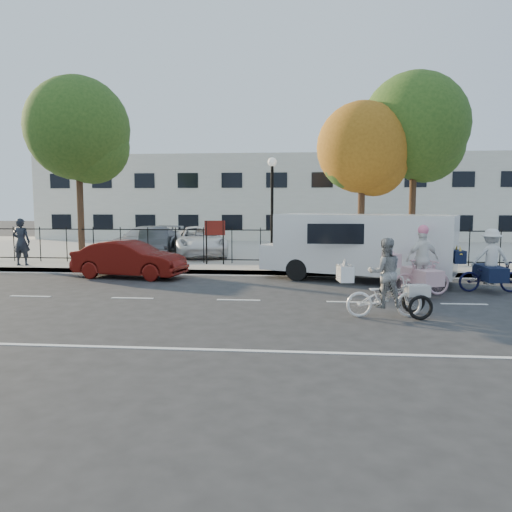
# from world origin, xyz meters

# --- Properties ---
(ground) EXTENTS (120.00, 120.00, 0.00)m
(ground) POSITION_xyz_m (0.00, 0.00, 0.00)
(ground) COLOR #333334
(road_markings) EXTENTS (60.00, 9.52, 0.01)m
(road_markings) POSITION_xyz_m (0.00, 0.00, 0.01)
(road_markings) COLOR silver
(road_markings) RESTS_ON ground
(curb) EXTENTS (60.00, 0.10, 0.15)m
(curb) POSITION_xyz_m (0.00, 5.05, 0.07)
(curb) COLOR #A8A399
(curb) RESTS_ON ground
(sidewalk) EXTENTS (60.00, 2.20, 0.15)m
(sidewalk) POSITION_xyz_m (0.00, 6.10, 0.07)
(sidewalk) COLOR #A8A399
(sidewalk) RESTS_ON ground
(parking_lot) EXTENTS (60.00, 15.60, 0.15)m
(parking_lot) POSITION_xyz_m (0.00, 15.00, 0.07)
(parking_lot) COLOR #A8A399
(parking_lot) RESTS_ON ground
(iron_fence) EXTENTS (58.00, 0.06, 1.50)m
(iron_fence) POSITION_xyz_m (0.00, 7.20, 0.90)
(iron_fence) COLOR black
(iron_fence) RESTS_ON sidewalk
(building) EXTENTS (34.00, 10.00, 6.00)m
(building) POSITION_xyz_m (0.00, 25.00, 3.00)
(building) COLOR silver
(building) RESTS_ON ground
(lamppost) EXTENTS (0.36, 0.36, 4.33)m
(lamppost) POSITION_xyz_m (0.50, 6.80, 3.11)
(lamppost) COLOR black
(lamppost) RESTS_ON sidewalk
(street_sign) EXTENTS (0.85, 0.06, 1.80)m
(street_sign) POSITION_xyz_m (-1.85, 6.80, 1.42)
(street_sign) COLOR black
(street_sign) RESTS_ON sidewalk
(zebra_trike) EXTENTS (2.18, 0.95, 1.86)m
(zebra_trike) POSITION_xyz_m (3.66, -1.69, 0.72)
(zebra_trike) COLOR white
(zebra_trike) RESTS_ON ground
(unicorn_bike) EXTENTS (2.08, 1.50, 2.05)m
(unicorn_bike) POSITION_xyz_m (5.11, 1.08, 0.76)
(unicorn_bike) COLOR beige
(unicorn_bike) RESTS_ON ground
(bull_bike) EXTENTS (2.03, 1.39, 1.90)m
(bull_bike) POSITION_xyz_m (7.31, 1.97, 0.76)
(bull_bike) COLOR black
(bull_bike) RESTS_ON ground
(white_van) EXTENTS (6.94, 4.10, 2.27)m
(white_van) POSITION_xyz_m (3.71, 3.80, 1.26)
(white_van) COLOR white
(white_van) RESTS_ON ground
(red_sedan) EXTENTS (4.19, 2.05, 1.32)m
(red_sedan) POSITION_xyz_m (-4.41, 3.80, 0.66)
(red_sedan) COLOR #500D09
(red_sedan) RESTS_ON ground
(pedestrian) EXTENTS (0.73, 0.51, 1.91)m
(pedestrian) POSITION_xyz_m (-9.58, 5.72, 1.11)
(pedestrian) COLOR black
(pedestrian) RESTS_ON sidewalk
(lot_car_a) EXTENTS (3.37, 5.05, 1.36)m
(lot_car_a) POSITION_xyz_m (-6.17, 11.07, 0.83)
(lot_car_a) COLOR #9C9EA3
(lot_car_a) RESTS_ON parking_lot
(lot_car_b) EXTENTS (3.61, 5.48, 1.40)m
(lot_car_b) POSITION_xyz_m (-3.18, 10.16, 0.85)
(lot_car_b) COLOR white
(lot_car_b) RESTS_ON parking_lot
(lot_car_c) EXTENTS (2.27, 4.06, 1.27)m
(lot_car_c) POSITION_xyz_m (-5.31, 9.73, 0.78)
(lot_car_c) COLOR #44474B
(lot_car_c) RESTS_ON parking_lot
(lot_car_d) EXTENTS (1.93, 3.61, 1.17)m
(lot_car_d) POSITION_xyz_m (6.94, 10.41, 0.73)
(lot_car_d) COLOR #A9A9B0
(lot_car_d) RESTS_ON parking_lot
(tree_west) EXTENTS (4.35, 4.35, 7.98)m
(tree_west) POSITION_xyz_m (-7.63, 7.36, 5.59)
(tree_west) COLOR #442D1D
(tree_west) RESTS_ON ground
(tree_mid) EXTENTS (3.68, 3.67, 6.73)m
(tree_mid) POSITION_xyz_m (4.25, 7.36, 4.71)
(tree_mid) COLOR #442D1D
(tree_mid) RESTS_ON ground
(tree_east) EXTENTS (4.40, 4.40, 8.06)m
(tree_east) POSITION_xyz_m (6.47, 8.26, 5.64)
(tree_east) COLOR #442D1D
(tree_east) RESTS_ON ground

